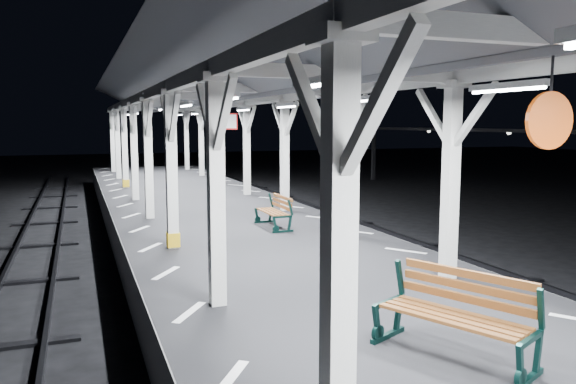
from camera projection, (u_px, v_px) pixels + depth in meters
ground at (295, 312)px, 10.85m from camera, size 120.00×120.00×0.00m
platform at (295, 287)px, 10.79m from camera, size 6.00×50.00×1.00m
hazard_stripes_left at (166, 273)px, 9.87m from camera, size 1.00×48.00×0.01m
hazard_stripes_right at (406, 251)px, 11.59m from camera, size 1.00×48.00×0.01m
track_left at (9, 343)px, 9.10m from camera, size 2.20×60.00×0.16m
track_right at (502, 282)px, 12.59m from camera, size 2.20×60.00×0.16m
canopy at (296, 72)px, 10.28m from camera, size 5.40×49.00×4.65m
bench_near at (458, 312)px, 6.32m from camera, size 1.33×1.88×0.96m
bench_mid at (276, 211)px, 14.20m from camera, size 0.57×1.48×0.80m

